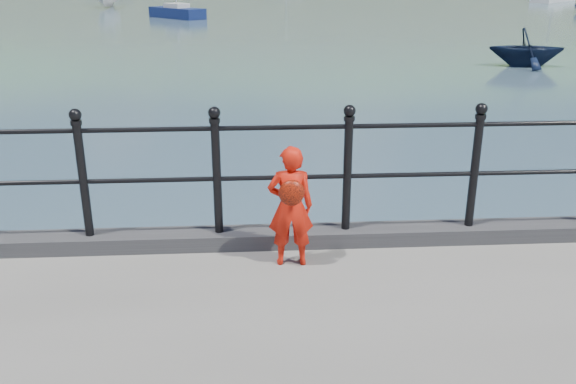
{
  "coord_description": "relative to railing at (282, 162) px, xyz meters",
  "views": [
    {
      "loc": [
        -0.29,
        -5.43,
        3.51
      ],
      "look_at": [
        0.05,
        -0.2,
        1.55
      ],
      "focal_mm": 38.0,
      "sensor_mm": 36.0,
      "label": 1
    }
  ],
  "objects": [
    {
      "name": "ground",
      "position": [
        -0.0,
        0.15,
        -1.82
      ],
      "size": [
        600.0,
        600.0,
        0.0
      ],
      "primitive_type": "plane",
      "color": "#2D4251",
      "rests_on": "ground"
    },
    {
      "name": "kerb",
      "position": [
        -0.0,
        -0.0,
        -0.75
      ],
      "size": [
        60.0,
        0.3,
        0.15
      ],
      "primitive_type": "cube",
      "color": "#28282B",
      "rests_on": "quay"
    },
    {
      "name": "railing",
      "position": [
        0.0,
        0.0,
        0.0
      ],
      "size": [
        18.11,
        0.11,
        1.2
      ],
      "color": "black",
      "rests_on": "kerb"
    },
    {
      "name": "far_shore",
      "position": [
        38.34,
        239.56,
        -24.39
      ],
      "size": [
        830.0,
        200.0,
        156.0
      ],
      "color": "#333A21",
      "rests_on": "ground"
    },
    {
      "name": "child",
      "position": [
        0.05,
        -0.4,
        -0.27
      ],
      "size": [
        0.4,
        0.32,
        1.09
      ],
      "rotation": [
        0.0,
        0.0,
        3.13
      ],
      "color": "red",
      "rests_on": "quay"
    },
    {
      "name": "launch_navy",
      "position": [
        9.79,
        16.64,
        -1.13
      ],
      "size": [
        2.98,
        2.69,
        1.38
      ],
      "primitive_type": "imported",
      "rotation": [
        0.0,
        0.0,
        1.39
      ],
      "color": "black",
      "rests_on": "ground"
    },
    {
      "name": "sailboat_port",
      "position": [
        -5.21,
        39.26,
        -1.48
      ],
      "size": [
        4.28,
        4.54,
        7.05
      ],
      "rotation": [
        0.0,
        0.0,
        -0.84
      ],
      "color": "#121E4F",
      "rests_on": "ground"
    }
  ]
}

